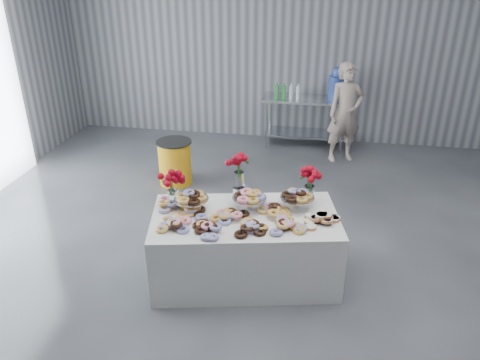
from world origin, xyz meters
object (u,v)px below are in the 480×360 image
object	(u,v)px
display_table	(245,246)
water_jug	(337,85)
person	(345,113)
trash_barrel	(175,162)
prep_table	(305,113)

from	to	relation	value
display_table	water_jug	xyz separation A→B (m)	(0.92, 3.93, 0.77)
person	display_table	bearing A→B (deg)	-130.79
water_jug	trash_barrel	world-z (taller)	water_jug
display_table	person	distance (m)	3.64
trash_barrel	water_jug	bearing A→B (deg)	38.45
trash_barrel	prep_table	bearing A→B (deg)	45.31
display_table	prep_table	size ratio (longest dim) A/B	1.27
display_table	person	world-z (taller)	person
trash_barrel	person	bearing A→B (deg)	28.87
prep_table	person	distance (m)	0.84
water_jug	person	world-z (taller)	person
person	trash_barrel	size ratio (longest dim) A/B	2.41
prep_table	trash_barrel	bearing A→B (deg)	-134.69
prep_table	trash_barrel	distance (m)	2.62
person	prep_table	bearing A→B (deg)	120.83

